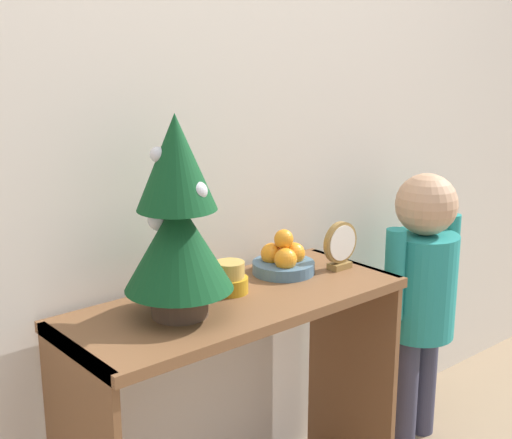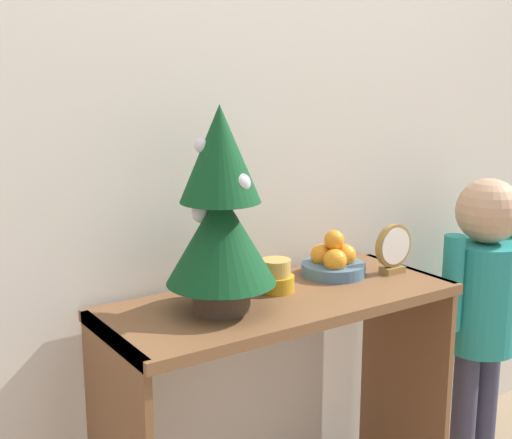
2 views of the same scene
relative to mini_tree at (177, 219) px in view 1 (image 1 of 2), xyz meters
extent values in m
cube|color=beige|center=(0.19, 0.25, 0.24)|extent=(7.00, 0.05, 2.50)
cube|color=brown|center=(0.19, 0.00, -0.27)|extent=(1.00, 0.41, 0.03)
cube|color=brown|center=(0.68, 0.00, -0.63)|extent=(0.02, 0.38, 0.75)
cylinder|color=#4C3828|center=(0.00, 0.00, -0.23)|extent=(0.15, 0.15, 0.05)
cylinder|color=brown|center=(0.00, 0.00, -0.19)|extent=(0.02, 0.02, 0.04)
cone|color=#0F421E|center=(0.00, 0.00, -0.06)|extent=(0.28, 0.28, 0.24)
cone|color=#0F421E|center=(0.00, 0.00, 0.15)|extent=(0.20, 0.20, 0.24)
sphere|color=silver|center=(0.02, -0.06, 0.08)|extent=(0.05, 0.05, 0.05)
sphere|color=#2D4CA8|center=(-0.04, 0.05, -0.11)|extent=(0.04, 0.04, 0.04)
sphere|color=silver|center=(-0.02, 0.05, -0.01)|extent=(0.06, 0.06, 0.06)
sphere|color=silver|center=(-0.04, 0.02, 0.17)|extent=(0.04, 0.04, 0.04)
cylinder|color=#476B84|center=(0.44, 0.08, -0.24)|extent=(0.19, 0.19, 0.04)
sphere|color=orange|center=(0.48, 0.07, -0.20)|extent=(0.07, 0.07, 0.07)
sphere|color=orange|center=(0.42, 0.11, -0.20)|extent=(0.07, 0.07, 0.07)
sphere|color=orange|center=(0.42, 0.04, -0.20)|extent=(0.07, 0.07, 0.07)
sphere|color=orange|center=(0.44, 0.08, -0.15)|extent=(0.06, 0.06, 0.06)
cylinder|color=#B78419|center=(0.21, 0.05, -0.24)|extent=(0.10, 0.10, 0.04)
cylinder|color=gold|center=(0.21, 0.05, -0.19)|extent=(0.08, 0.08, 0.05)
cube|color=olive|center=(0.60, -0.01, -0.25)|extent=(0.07, 0.04, 0.02)
cylinder|color=olive|center=(0.60, -0.01, -0.17)|extent=(0.13, 0.02, 0.13)
cylinder|color=white|center=(0.60, -0.02, -0.17)|extent=(0.11, 0.00, 0.11)
cylinder|color=#38384C|center=(0.96, -0.02, -0.80)|extent=(0.09, 0.09, 0.41)
cylinder|color=#38384C|center=(1.07, -0.02, -0.80)|extent=(0.09, 0.09, 0.41)
cylinder|color=teal|center=(1.02, -0.02, -0.41)|extent=(0.24, 0.24, 0.37)
sphere|color=tan|center=(1.02, -0.02, -0.11)|extent=(0.22, 0.22, 0.22)
cylinder|color=teal|center=(0.86, -0.02, -0.33)|extent=(0.07, 0.07, 0.32)
cylinder|color=teal|center=(1.17, -0.02, -0.33)|extent=(0.07, 0.07, 0.32)
camera|label=1|loc=(-0.97, -1.45, 0.45)|focal=50.00mm
camera|label=2|loc=(-0.89, -1.49, 0.37)|focal=50.00mm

